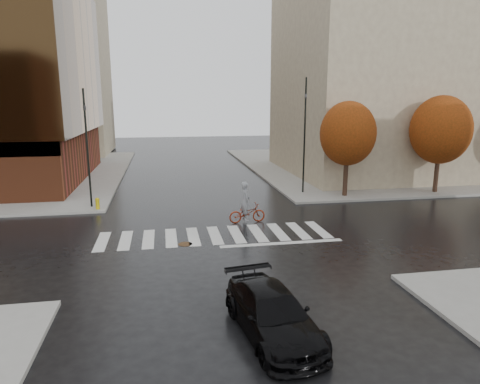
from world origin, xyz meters
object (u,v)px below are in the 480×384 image
at_px(traffic_light_ne, 305,127).
at_px(traffic_light_nw, 87,141).
at_px(sedan, 272,313).
at_px(cyclist, 246,209).
at_px(fire_hydrant, 97,203).

bearing_deg(traffic_light_ne, traffic_light_nw, 26.10).
bearing_deg(sedan, cyclist, 74.60).
xyz_separation_m(sedan, traffic_light_ne, (6.97, 18.08, 4.18)).
distance_m(sedan, traffic_light_nw, 18.31).
distance_m(traffic_light_ne, fire_hydrant, 14.83).
distance_m(traffic_light_nw, fire_hydrant, 3.82).
height_order(traffic_light_nw, traffic_light_ne, traffic_light_ne).
bearing_deg(cyclist, traffic_light_ne, -45.01).
distance_m(sedan, cyclist, 11.68).
height_order(cyclist, fire_hydrant, cyclist).
bearing_deg(traffic_light_nw, traffic_light_ne, 78.65).
height_order(traffic_light_nw, fire_hydrant, traffic_light_nw).
distance_m(cyclist, fire_hydrant, 9.41).
bearing_deg(fire_hydrant, traffic_light_nw, 122.01).
bearing_deg(traffic_light_nw, sedan, 6.34).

